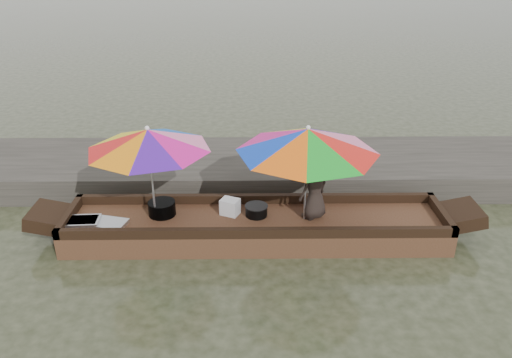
{
  "coord_description": "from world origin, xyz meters",
  "views": [
    {
      "loc": [
        -0.08,
        -6.87,
        4.27
      ],
      "look_at": [
        0.0,
        0.1,
        1.0
      ],
      "focal_mm": 35.0,
      "sensor_mm": 36.0,
      "label": 1
    }
  ],
  "objects_px": {
    "supply_bag": "(230,207)",
    "umbrella_stern": "(306,174)",
    "charcoal_grill": "(256,211)",
    "umbrella_bow": "(152,175)",
    "boat_hull": "(256,228)",
    "cooking_pot": "(162,208)",
    "tray_scallop": "(109,224)",
    "tray_crayfish": "(83,222)",
    "vendor": "(315,187)"
  },
  "relations": [
    {
      "from": "tray_crayfish",
      "to": "tray_scallop",
      "type": "height_order",
      "value": "tray_crayfish"
    },
    {
      "from": "boat_hull",
      "to": "tray_crayfish",
      "type": "distance_m",
      "value": 2.7
    },
    {
      "from": "tray_scallop",
      "to": "umbrella_bow",
      "type": "height_order",
      "value": "umbrella_bow"
    },
    {
      "from": "umbrella_bow",
      "to": "umbrella_stern",
      "type": "distance_m",
      "value": 2.34
    },
    {
      "from": "boat_hull",
      "to": "supply_bag",
      "type": "xyz_separation_m",
      "value": [
        -0.41,
        0.17,
        0.3
      ]
    },
    {
      "from": "tray_scallop",
      "to": "charcoal_grill",
      "type": "bearing_deg",
      "value": 7.23
    },
    {
      "from": "boat_hull",
      "to": "umbrella_stern",
      "type": "height_order",
      "value": "umbrella_stern"
    },
    {
      "from": "boat_hull",
      "to": "vendor",
      "type": "relative_size",
      "value": 5.62
    },
    {
      "from": "cooking_pot",
      "to": "tray_scallop",
      "type": "distance_m",
      "value": 0.84
    },
    {
      "from": "boat_hull",
      "to": "charcoal_grill",
      "type": "xyz_separation_m",
      "value": [
        0.01,
        0.11,
        0.26
      ]
    },
    {
      "from": "supply_bag",
      "to": "vendor",
      "type": "distance_m",
      "value": 1.39
    },
    {
      "from": "charcoal_grill",
      "to": "supply_bag",
      "type": "relative_size",
      "value": 1.24
    },
    {
      "from": "tray_crayfish",
      "to": "umbrella_bow",
      "type": "distance_m",
      "value": 1.33
    },
    {
      "from": "umbrella_stern",
      "to": "charcoal_grill",
      "type": "bearing_deg",
      "value": 171.51
    },
    {
      "from": "charcoal_grill",
      "to": "cooking_pot",
      "type": "bearing_deg",
      "value": 178.24
    },
    {
      "from": "charcoal_grill",
      "to": "vendor",
      "type": "distance_m",
      "value": 1.01
    },
    {
      "from": "tray_crayfish",
      "to": "charcoal_grill",
      "type": "distance_m",
      "value": 2.7
    },
    {
      "from": "boat_hull",
      "to": "charcoal_grill",
      "type": "height_order",
      "value": "charcoal_grill"
    },
    {
      "from": "cooking_pot",
      "to": "umbrella_bow",
      "type": "bearing_deg",
      "value": -116.01
    },
    {
      "from": "boat_hull",
      "to": "umbrella_bow",
      "type": "distance_m",
      "value": 1.84
    },
    {
      "from": "tray_scallop",
      "to": "umbrella_stern",
      "type": "height_order",
      "value": "umbrella_stern"
    },
    {
      "from": "boat_hull",
      "to": "tray_scallop",
      "type": "height_order",
      "value": "tray_scallop"
    },
    {
      "from": "charcoal_grill",
      "to": "umbrella_stern",
      "type": "xyz_separation_m",
      "value": [
        0.75,
        -0.11,
        0.69
      ]
    },
    {
      "from": "tray_scallop",
      "to": "vendor",
      "type": "distance_m",
      "value": 3.23
    },
    {
      "from": "cooking_pot",
      "to": "supply_bag",
      "type": "height_order",
      "value": "supply_bag"
    },
    {
      "from": "cooking_pot",
      "to": "tray_crayfish",
      "type": "xyz_separation_m",
      "value": [
        -1.18,
        -0.31,
        -0.07
      ]
    },
    {
      "from": "tray_scallop",
      "to": "umbrella_stern",
      "type": "distance_m",
      "value": 3.12
    },
    {
      "from": "supply_bag",
      "to": "umbrella_stern",
      "type": "distance_m",
      "value": 1.35
    },
    {
      "from": "charcoal_grill",
      "to": "umbrella_stern",
      "type": "bearing_deg",
      "value": -8.49
    },
    {
      "from": "umbrella_bow",
      "to": "umbrella_stern",
      "type": "height_order",
      "value": "same"
    },
    {
      "from": "tray_scallop",
      "to": "umbrella_stern",
      "type": "xyz_separation_m",
      "value": [
        3.03,
        0.18,
        0.74
      ]
    },
    {
      "from": "tray_scallop",
      "to": "charcoal_grill",
      "type": "xyz_separation_m",
      "value": [
        2.28,
        0.29,
        0.05
      ]
    },
    {
      "from": "tray_scallop",
      "to": "umbrella_bow",
      "type": "distance_m",
      "value": 1.03
    },
    {
      "from": "supply_bag",
      "to": "vendor",
      "type": "bearing_deg",
      "value": -4.65
    },
    {
      "from": "tray_scallop",
      "to": "charcoal_grill",
      "type": "height_order",
      "value": "charcoal_grill"
    },
    {
      "from": "tray_crayfish",
      "to": "umbrella_bow",
      "type": "xyz_separation_m",
      "value": [
        1.1,
        0.15,
        0.73
      ]
    },
    {
      "from": "supply_bag",
      "to": "umbrella_stern",
      "type": "bearing_deg",
      "value": -8.04
    },
    {
      "from": "umbrella_bow",
      "to": "umbrella_stern",
      "type": "bearing_deg",
      "value": 0.0
    },
    {
      "from": "tray_scallop",
      "to": "vendor",
      "type": "height_order",
      "value": "vendor"
    },
    {
      "from": "vendor",
      "to": "supply_bag",
      "type": "bearing_deg",
      "value": -42.73
    },
    {
      "from": "cooking_pot",
      "to": "charcoal_grill",
      "type": "relative_size",
      "value": 1.24
    },
    {
      "from": "supply_bag",
      "to": "vendor",
      "type": "xyz_separation_m",
      "value": [
        1.32,
        -0.11,
        0.4
      ]
    },
    {
      "from": "supply_bag",
      "to": "cooking_pot",
      "type": "bearing_deg",
      "value": -179.63
    },
    {
      "from": "cooking_pot",
      "to": "tray_crayfish",
      "type": "distance_m",
      "value": 1.22
    },
    {
      "from": "cooking_pot",
      "to": "umbrella_stern",
      "type": "height_order",
      "value": "umbrella_stern"
    },
    {
      "from": "umbrella_stern",
      "to": "cooking_pot",
      "type": "bearing_deg",
      "value": 175.98
    },
    {
      "from": "tray_scallop",
      "to": "charcoal_grill",
      "type": "relative_size",
      "value": 1.49
    },
    {
      "from": "vendor",
      "to": "tray_scallop",
      "type": "bearing_deg",
      "value": -33.86
    },
    {
      "from": "cooking_pot",
      "to": "vendor",
      "type": "xyz_separation_m",
      "value": [
        2.41,
        -0.1,
        0.42
      ]
    },
    {
      "from": "cooking_pot",
      "to": "charcoal_grill",
      "type": "distance_m",
      "value": 1.51
    }
  ]
}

